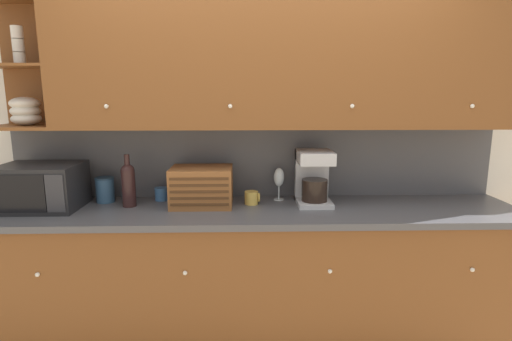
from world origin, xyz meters
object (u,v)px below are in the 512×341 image
(coffee_maker, at_px, (314,176))
(wine_bottle, at_px, (128,183))
(bread_box, at_px, (202,186))
(mug_blue_second, at_px, (252,198))
(storage_canister, at_px, (105,190))
(mug, at_px, (162,194))
(wine_glass, at_px, (279,178))
(microwave, at_px, (41,187))

(coffee_maker, bearing_deg, wine_bottle, -177.89)
(bread_box, bearing_deg, coffee_maker, 2.85)
(mug_blue_second, bearing_deg, coffee_maker, 1.85)
(storage_canister, height_order, coffee_maker, coffee_maker)
(mug, xyz_separation_m, mug_blue_second, (0.62, -0.12, -0.00))
(storage_canister, relative_size, wine_glass, 0.76)
(mug_blue_second, bearing_deg, bread_box, -175.90)
(wine_glass, bearing_deg, microwave, -173.75)
(storage_canister, height_order, wine_glass, wine_glass)
(storage_canister, xyz_separation_m, mug, (0.37, 0.04, -0.04))
(microwave, xyz_separation_m, coffee_maker, (1.76, 0.08, 0.04))
(storage_canister, distance_m, coffee_maker, 1.41)
(storage_canister, bearing_deg, microwave, -157.82)
(microwave, bearing_deg, mug, 13.93)
(storage_canister, xyz_separation_m, bread_box, (0.67, -0.10, 0.04))
(mug, distance_m, coffee_maker, 1.05)
(wine_bottle, height_order, mug, wine_bottle)
(storage_canister, distance_m, mug_blue_second, 1.00)
(mug, height_order, wine_glass, wine_glass)
(microwave, bearing_deg, wine_bottle, 3.42)
(storage_canister, height_order, mug, storage_canister)
(mug, distance_m, mug_blue_second, 0.63)
(microwave, height_order, mug, microwave)
(wine_bottle, xyz_separation_m, mug_blue_second, (0.80, 0.03, -0.11))
(wine_glass, height_order, coffee_maker, coffee_maker)
(storage_canister, xyz_separation_m, mug_blue_second, (0.99, -0.08, -0.04))
(wine_glass, bearing_deg, storage_canister, -178.79)
(bread_box, bearing_deg, wine_glass, 13.87)
(mug_blue_second, bearing_deg, microwave, -177.27)
(microwave, bearing_deg, storage_canister, 22.18)
(mug, distance_m, bread_box, 0.33)
(wine_bottle, height_order, wine_glass, wine_bottle)
(bread_box, relative_size, mug_blue_second, 3.87)
(mug_blue_second, distance_m, coffee_maker, 0.44)
(storage_canister, bearing_deg, coffee_maker, -2.68)
(mug_blue_second, xyz_separation_m, wine_glass, (0.19, 0.10, 0.11))
(wine_bottle, bearing_deg, mug_blue_second, 2.25)
(bread_box, bearing_deg, mug, 154.57)
(wine_bottle, xyz_separation_m, wine_glass, (0.99, 0.14, -0.00))
(storage_canister, height_order, mug_blue_second, storage_canister)
(wine_bottle, distance_m, coffee_maker, 1.21)
(storage_canister, relative_size, wine_bottle, 0.49)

